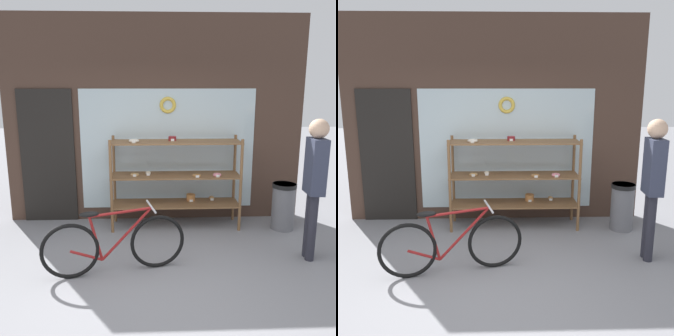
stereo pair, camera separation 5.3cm
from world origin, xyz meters
The scene contains 6 objects.
ground_plane centered at (0.00, 0.00, 0.00)m, with size 30.00×30.00×0.00m, color gray.
storefront_facade centered at (-0.05, 2.37, 1.55)m, with size 4.67×0.13×3.21m.
display_case centered at (0.31, 1.99, 0.81)m, with size 1.95×0.51×1.40m.
bicycle centered at (-0.49, 0.54, 0.36)m, with size 1.65×0.53×0.79m.
pedestrian centered at (1.93, 0.81, 1.06)m, with size 0.23×0.33×1.78m.
trash_bin centered at (1.93, 1.80, 0.39)m, with size 0.36×0.36×0.71m.
Camera 1 is at (-0.04, -3.52, 2.19)m, focal length 40.00 mm.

